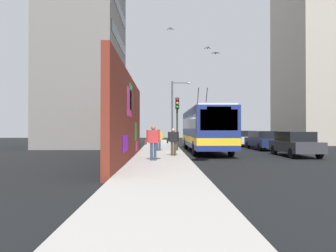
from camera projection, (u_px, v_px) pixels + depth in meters
ground_plane at (183, 154)px, 20.88m from camera, size 80.00×80.00×0.00m
sidewalk_slab at (160, 153)px, 20.84m from camera, size 48.00×3.20×0.15m
graffiti_wall at (128, 119)px, 16.67m from camera, size 13.67×0.32×4.65m
building_far_left at (86, 45)px, 30.81m from camera, size 11.10×6.77×20.57m
building_far_right at (315, 58)px, 36.46m from camera, size 10.18×7.29×20.60m
city_bus at (205, 128)px, 23.13m from camera, size 11.34×2.61×5.06m
parked_car_dark_gray at (295, 143)px, 19.36m from camera, size 4.31×1.86×1.58m
parked_car_navy at (262, 140)px, 25.56m from camera, size 4.88×1.75×1.58m
parked_car_white at (245, 138)px, 30.81m from camera, size 4.35×1.92×1.58m
parked_car_champagne at (232, 136)px, 36.68m from camera, size 4.78×1.83×1.58m
pedestrian_at_curb at (173, 140)px, 18.26m from camera, size 0.22×0.74×1.64m
pedestrian_near_wall at (153, 140)px, 15.43m from camera, size 0.24×0.78×1.78m
pedestrian_midblock at (159, 138)px, 22.31m from camera, size 0.22×0.67×1.66m
traffic_light at (177, 115)px, 22.52m from camera, size 0.49×0.28×3.95m
street_lamp at (174, 108)px, 30.02m from camera, size 0.44×1.89×6.34m
flying_pigeons at (197, 43)px, 22.88m from camera, size 2.37×3.71×2.50m
curbside_puddle at (199, 160)px, 17.20m from camera, size 1.17×1.17×0.00m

